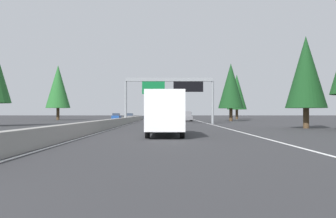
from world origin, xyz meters
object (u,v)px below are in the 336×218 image
sedan_near_right (163,122)px  conifer_right_mid (231,86)px  conifer_right_near (306,72)px  conifer_right_far (237,92)px  sign_gantry_overhead (170,87)px  conifer_left_mid (58,87)px  sedan_far_center (167,115)px  oncoming_far (129,117)px  box_truck_far_right (165,112)px  bus_distant_a (152,112)px  oncoming_near (116,116)px  pickup_far_left (186,116)px

sedan_near_right → conifer_right_mid: conifer_right_mid is taller
conifer_right_near → conifer_right_far: bearing=-3.0°
sign_gantry_overhead → conifer_left_mid: conifer_left_mid is taller
sedan_near_right → sedan_far_center: (85.07, -0.29, 0.00)m
oncoming_far → conifer_right_far: conifer_right_far is taller
sedan_far_center → conifer_right_far: bearing=-152.2°
box_truck_far_right → bus_distant_a: (71.74, 3.65, 0.11)m
box_truck_far_right → sedan_far_center: box_truck_far_right is taller
oncoming_far → conifer_right_far: size_ratio=0.41×
oncoming_near → conifer_right_near: (-51.86, -26.08, 4.98)m
sign_gantry_overhead → oncoming_near: 38.80m
oncoming_near → conifer_left_mid: size_ratio=0.37×
sedan_far_center → oncoming_far: bearing=168.3°
oncoming_near → oncoming_far: same height
box_truck_far_right → oncoming_near: box_truck_far_right is taller
sedan_near_right → pickup_far_left: bearing=-6.9°
pickup_far_left → sign_gantry_overhead: bearing=169.8°
bus_distant_a → conifer_left_mid: conifer_left_mid is taller
box_truck_far_right → bus_distant_a: bus_distant_a is taller
sign_gantry_overhead → conifer_right_far: 40.82m
sedan_near_right → box_truck_far_right: bearing=-178.7°
conifer_left_mid → conifer_right_far: bearing=-77.2°
conifer_right_near → conifer_right_mid: size_ratio=0.85×
sedan_near_right → conifer_left_mid: 49.99m
sign_gantry_overhead → conifer_left_mid: bearing=40.4°
box_truck_far_right → sign_gantry_overhead: bearing=-1.2°
conifer_right_mid → sedan_near_right: bearing=159.7°
sign_gantry_overhead → conifer_right_near: 20.53m
sign_gantry_overhead → pickup_far_left: 18.37m
conifer_right_mid → oncoming_near: bearing=53.0°
conifer_right_near → conifer_right_mid: (33.66, 1.89, 1.00)m
oncoming_far → conifer_right_near: (-45.33, -22.32, 4.98)m
conifer_right_near → sedan_far_center: bearing=9.5°
conifer_right_far → pickup_far_left: bearing=146.4°
box_truck_far_right → oncoming_near: bearing=10.5°
sign_gantry_overhead → conifer_right_mid: conifer_right_mid is taller
sedan_near_right → bus_distant_a: bearing=3.2°
oncoming_near → conifer_right_mid: size_ratio=0.40×
sedan_near_right → sign_gantry_overhead: bearing=-3.2°
box_truck_far_right → conifer_right_far: 67.36m
conifer_right_near → conifer_right_far: size_ratio=0.87×
bus_distant_a → conifer_right_near: size_ratio=1.23×
sign_gantry_overhead → box_truck_far_right: (-27.62, 0.60, -3.57)m
box_truck_far_right → conifer_right_near: 19.12m
sedan_near_right → conifer_right_near: size_ratio=0.47×
sign_gantry_overhead → oncoming_near: sign_gantry_overhead is taller
pickup_far_left → conifer_right_mid: size_ratio=0.51×
pickup_far_left → conifer_right_near: (-33.00, -10.39, 4.75)m
sedan_near_right → sedan_far_center: size_ratio=1.00×
oncoming_near → conifer_right_near: conifer_right_near is taller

